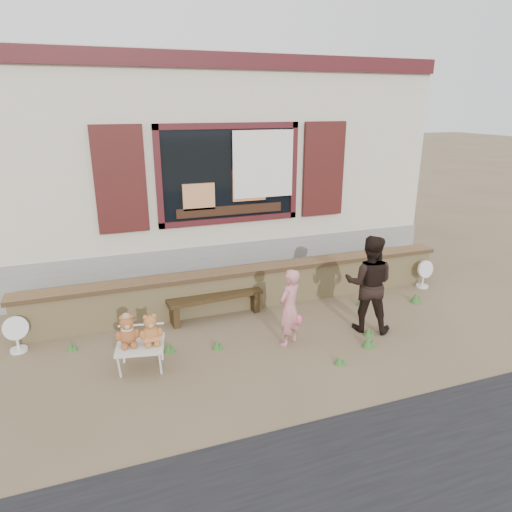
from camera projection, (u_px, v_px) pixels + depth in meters
name	position (u px, v px, depth m)	size (l,w,h in m)	color
ground	(270.00, 333.00, 6.69)	(80.00, 80.00, 0.00)	brown
shopfront	(197.00, 161.00, 10.07)	(8.04, 5.13, 4.00)	#BFB59B
brick_wall	(248.00, 287.00, 7.48)	(7.10, 0.36, 0.67)	tan
bench	(215.00, 301.00, 7.10)	(1.52, 0.44, 0.38)	black
folding_chair	(140.00, 346.00, 5.69)	(0.66, 0.61, 0.36)	beige
teddy_bear_left	(127.00, 329.00, 5.60)	(0.30, 0.26, 0.41)	brown
teddy_bear_right	(151.00, 328.00, 5.64)	(0.29, 0.25, 0.39)	#955929
child	(289.00, 308.00, 6.21)	(0.40, 0.26, 1.11)	#D57F83
adult	(369.00, 284.00, 6.59)	(0.70, 0.55, 1.45)	black
fan_left	(16.00, 334.00, 6.11)	(0.34, 0.22, 0.52)	white
fan_right	(424.00, 274.00, 8.29)	(0.32, 0.22, 0.52)	silver
grass_tufts	(320.00, 327.00, 6.71)	(5.60, 1.67, 0.16)	#336126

